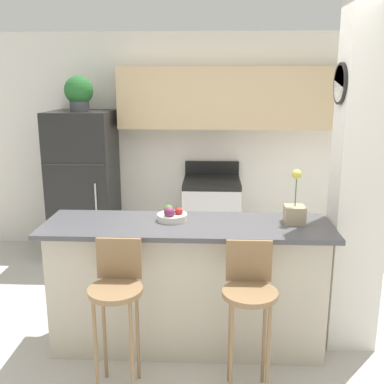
# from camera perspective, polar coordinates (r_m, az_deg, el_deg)

# --- Properties ---
(ground_plane) EXTENTS (14.00, 14.00, 0.00)m
(ground_plane) POSITION_cam_1_polar(r_m,az_deg,el_deg) (3.73, -0.58, -18.57)
(ground_plane) COLOR beige
(wall_back) EXTENTS (5.60, 0.38, 2.55)m
(wall_back) POSITION_cam_1_polar(r_m,az_deg,el_deg) (5.32, 2.33, 8.38)
(wall_back) COLOR white
(wall_back) RESTS_ON ground_plane
(pillar_right) EXTENTS (0.38, 0.32, 2.55)m
(pillar_right) POSITION_cam_1_polar(r_m,az_deg,el_deg) (3.49, 20.45, 1.11)
(pillar_right) COLOR white
(pillar_right) RESTS_ON ground_plane
(counter_bar) EXTENTS (2.12, 0.64, 0.98)m
(counter_bar) POSITION_cam_1_polar(r_m,az_deg,el_deg) (3.48, -0.60, -11.67)
(counter_bar) COLOR beige
(counter_bar) RESTS_ON ground_plane
(refrigerator) EXTENTS (0.69, 0.72, 1.68)m
(refrigerator) POSITION_cam_1_polar(r_m,az_deg,el_deg) (5.30, -13.51, 0.86)
(refrigerator) COLOR black
(refrigerator) RESTS_ON ground_plane
(stove_range) EXTENTS (0.64, 0.66, 1.07)m
(stove_range) POSITION_cam_1_polar(r_m,az_deg,el_deg) (5.22, 2.48, -3.25)
(stove_range) COLOR silver
(stove_range) RESTS_ON ground_plane
(bar_stool_left) EXTENTS (0.35, 0.35, 1.01)m
(bar_stool_left) POSITION_cam_1_polar(r_m,az_deg,el_deg) (2.99, -9.54, -12.52)
(bar_stool_left) COLOR olive
(bar_stool_left) RESTS_ON ground_plane
(bar_stool_right) EXTENTS (0.35, 0.35, 1.01)m
(bar_stool_right) POSITION_cam_1_polar(r_m,az_deg,el_deg) (2.94, 7.29, -12.94)
(bar_stool_right) COLOR olive
(bar_stool_right) RESTS_ON ground_plane
(potted_plant_on_fridge) EXTENTS (0.31, 0.31, 0.38)m
(potted_plant_on_fridge) POSITION_cam_1_polar(r_m,az_deg,el_deg) (5.17, -14.17, 12.16)
(potted_plant_on_fridge) COLOR #4C4C51
(potted_plant_on_fridge) RESTS_ON refrigerator
(orchid_vase) EXTENTS (0.15, 0.15, 0.40)m
(orchid_vase) POSITION_cam_1_polar(r_m,az_deg,el_deg) (3.38, 12.92, -2.25)
(orchid_vase) COLOR tan
(orchid_vase) RESTS_ON counter_bar
(fruit_bowl) EXTENTS (0.23, 0.23, 0.12)m
(fruit_bowl) POSITION_cam_1_polar(r_m,az_deg,el_deg) (3.37, -2.58, -2.98)
(fruit_bowl) COLOR silver
(fruit_bowl) RESTS_ON counter_bar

